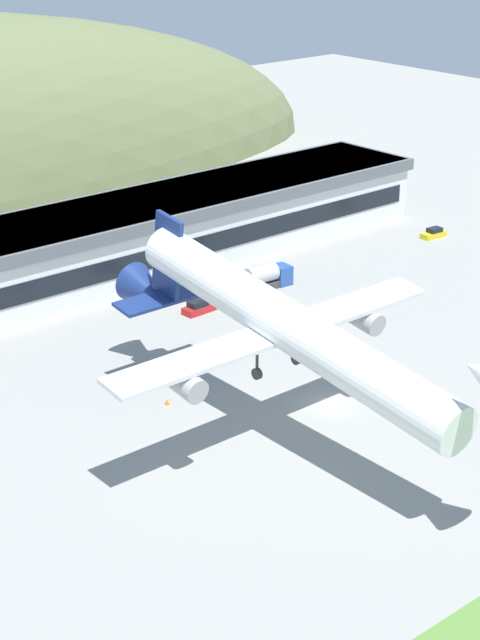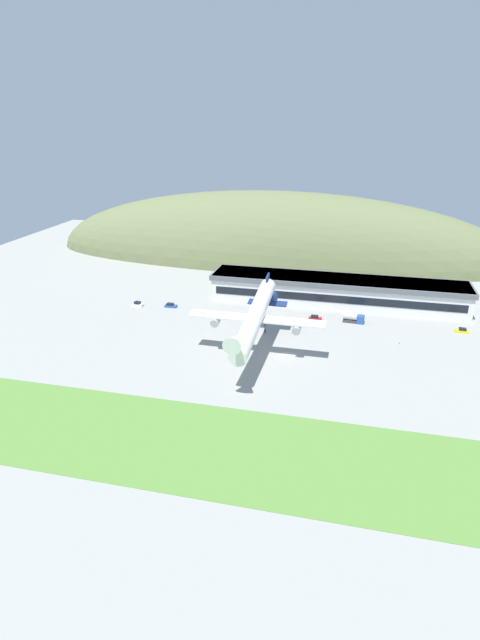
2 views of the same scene
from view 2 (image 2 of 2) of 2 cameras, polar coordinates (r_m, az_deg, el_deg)
The scene contains 12 objects.
ground_plane at distance 137.44m, azimuth 5.31°, elevation -4.16°, with size 321.17×321.17×0.00m, color gray.
grass_strip_foreground at distance 100.80m, azimuth 1.49°, elevation -14.95°, with size 289.05×29.23×0.08m, color #568438.
hill_backdrop at distance 234.53m, azimuth 4.06°, elevation 7.18°, with size 213.82×58.38×60.30m, color #667047.
terminal_building at distance 176.60m, azimuth 11.02°, elevation 3.47°, with size 87.86×15.58×9.24m.
cargo_airplane at distance 132.54m, azimuth 1.77°, elevation 0.36°, with size 36.98×49.86×12.12m.
service_car_0 at distance 175.86m, azimuth -11.59°, elevation 1.77°, with size 3.84×2.19×1.66m.
service_car_1 at distance 165.69m, azimuth 24.02°, elevation -1.12°, with size 4.04×1.95×1.44m.
service_car_2 at distance 162.30m, azimuth 8.57°, elevation 0.21°, with size 4.30×2.04×1.58m.
service_car_3 at distance 173.09m, azimuth -7.93°, elevation 1.65°, with size 4.18×1.90×1.42m.
fuel_truck at distance 162.45m, azimuth 12.83°, elevation 0.23°, with size 6.74×2.86×3.21m.
traffic_cone_0 at distance 149.20m, azimuth 1.20°, elevation -1.73°, with size 0.52×0.52×0.58m.
traffic_cone_1 at distance 151.37m, azimuth 17.75°, elevation -2.49°, with size 0.52×0.52×0.58m.
Camera 2 is at (16.27, -122.04, 61.09)m, focal length 28.00 mm.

